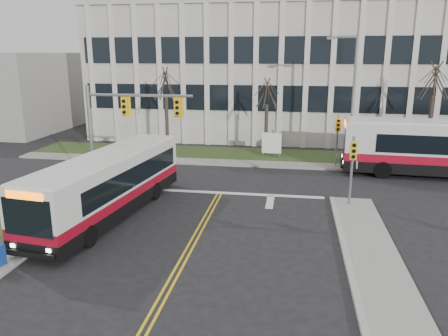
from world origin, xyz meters
TOP-DOWN VIEW (x-y plane):
  - ground at (0.00, 0.00)m, footprint 120.00×120.00m
  - sidewalk_cross at (5.00, 15.20)m, footprint 44.00×1.60m
  - building_lawn at (5.00, 18.00)m, footprint 44.00×5.00m
  - office_building at (5.00, 30.00)m, footprint 40.00×16.00m
  - building_annex at (-26.00, 26.00)m, footprint 12.00×12.00m
  - mast_arm_signal at (-5.62, 7.16)m, footprint 6.11×0.38m
  - signal_pole_near at (7.20, 6.90)m, footprint 0.34×0.39m
  - signal_pole_far at (7.20, 15.40)m, footprint 0.34×0.39m
  - streetlight at (8.03, 16.20)m, footprint 2.15×0.25m
  - directory_sign at (2.50, 17.50)m, footprint 1.50×0.12m
  - tree_left at (-6.00, 18.00)m, footprint 1.80×1.80m
  - tree_mid at (2.00, 18.20)m, footprint 1.80×1.80m
  - tree_right at (14.00, 18.00)m, footprint 1.80×1.80m
  - bus_main at (-4.88, 3.80)m, footprint 3.93×11.71m

SIDE VIEW (x-z plane):
  - ground at x=0.00m, z-range 0.00..0.00m
  - building_lawn at x=5.00m, z-range 0.00..0.12m
  - sidewalk_cross at x=5.00m, z-range 0.00..0.14m
  - directory_sign at x=2.50m, z-range 0.17..2.17m
  - bus_main at x=-4.88m, z-range 0.00..3.06m
  - signal_pole_near at x=7.20m, z-range 0.60..4.40m
  - signal_pole_far at x=7.20m, z-range 0.60..4.40m
  - building_annex at x=-26.00m, z-range 0.00..8.00m
  - mast_arm_signal at x=-5.62m, z-range 1.16..7.36m
  - tree_mid at x=2.00m, z-range 1.47..8.29m
  - streetlight at x=8.03m, z-range 0.59..9.79m
  - tree_left at x=-6.00m, z-range 1.66..9.36m
  - tree_right at x=14.00m, z-range 1.78..10.03m
  - office_building at x=5.00m, z-range 0.00..12.00m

